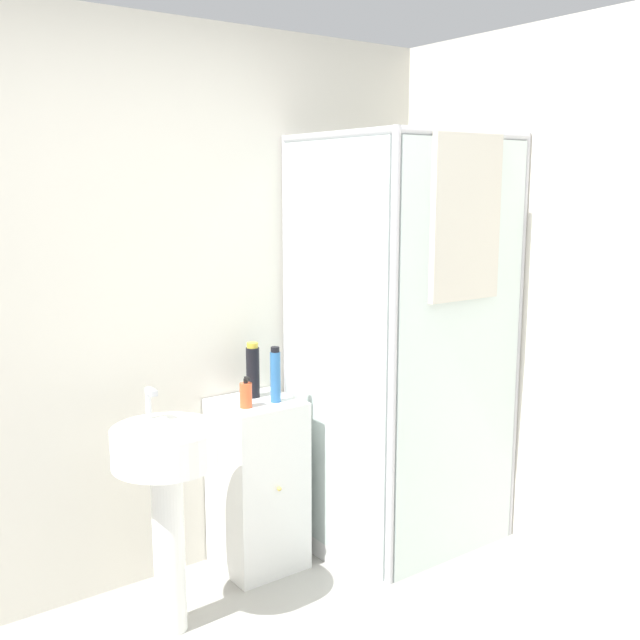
% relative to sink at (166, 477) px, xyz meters
% --- Properties ---
extents(wall_back, '(6.40, 0.06, 2.50)m').
position_rel_sink_xyz_m(wall_back, '(-0.02, 0.46, 0.59)').
color(wall_back, silver).
rests_on(wall_back, ground_plane).
extents(shower_enclosure, '(0.82, 0.85, 2.02)m').
position_rel_sink_xyz_m(shower_enclosure, '(1.18, -0.07, -0.05)').
color(shower_enclosure, white).
rests_on(shower_enclosure, ground_plane).
extents(vanity_cabinet, '(0.37, 0.38, 0.81)m').
position_rel_sink_xyz_m(vanity_cabinet, '(0.57, 0.24, -0.25)').
color(vanity_cabinet, silver).
rests_on(vanity_cabinet, ground_plane).
extents(sink, '(0.42, 0.42, 0.99)m').
position_rel_sink_xyz_m(sink, '(0.00, 0.00, 0.00)').
color(sink, white).
rests_on(sink, ground_plane).
extents(soap_dispenser, '(0.06, 0.06, 0.14)m').
position_rel_sink_xyz_m(soap_dispenser, '(0.48, 0.19, 0.21)').
color(soap_dispenser, '#E5562D').
rests_on(soap_dispenser, vanity_cabinet).
extents(shampoo_bottle_tall_black, '(0.06, 0.06, 0.26)m').
position_rel_sink_xyz_m(shampoo_bottle_tall_black, '(0.59, 0.31, 0.28)').
color(shampoo_bottle_tall_black, black).
rests_on(shampoo_bottle_tall_black, vanity_cabinet).
extents(shampoo_bottle_blue, '(0.05, 0.05, 0.26)m').
position_rel_sink_xyz_m(shampoo_bottle_blue, '(0.63, 0.18, 0.28)').
color(shampoo_bottle_blue, '#2D66A3').
rests_on(shampoo_bottle_blue, vanity_cabinet).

